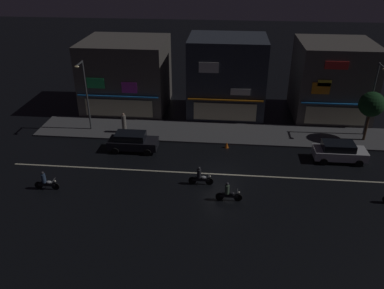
% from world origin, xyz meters
% --- Properties ---
extents(ground_plane, '(140.00, 140.00, 0.00)m').
position_xyz_m(ground_plane, '(0.00, 0.00, 0.00)').
color(ground_plane, black).
extents(lane_divider_stripe, '(34.46, 0.16, 0.01)m').
position_xyz_m(lane_divider_stripe, '(0.00, 0.00, 0.01)').
color(lane_divider_stripe, beige).
rests_on(lane_divider_stripe, ground).
extents(sidewalk_far, '(36.28, 4.61, 0.14)m').
position_xyz_m(sidewalk_far, '(0.00, 7.43, 0.07)').
color(sidewalk_far, '#4C4C4F').
rests_on(sidewalk_far, ground).
extents(storefront_left_block, '(8.77, 8.02, 7.36)m').
position_xyz_m(storefront_left_block, '(-10.88, 13.66, 3.68)').
color(storefront_left_block, '#56514C').
rests_on(storefront_left_block, ground).
extents(storefront_center_block, '(7.42, 7.66, 7.65)m').
position_xyz_m(storefront_center_block, '(10.88, 13.49, 3.82)').
color(storefront_center_block, '#56514C').
rests_on(storefront_center_block, ground).
extents(storefront_right_block, '(7.86, 6.42, 8.06)m').
position_xyz_m(storefront_right_block, '(-0.00, 12.87, 4.03)').
color(storefront_right_block, '#2D333D').
rests_on(storefront_right_block, ground).
extents(streetlamp_west, '(0.44, 1.64, 6.82)m').
position_xyz_m(streetlamp_west, '(-13.03, 6.77, 4.18)').
color(streetlamp_west, '#47494C').
rests_on(streetlamp_west, sidewalk_far).
extents(streetlamp_mid, '(0.44, 1.64, 6.95)m').
position_xyz_m(streetlamp_mid, '(13.29, 8.08, 4.25)').
color(streetlamp_mid, '#47494C').
rests_on(streetlamp_mid, sidewalk_far).
extents(pedestrian_on_sidewalk, '(0.42, 0.42, 1.98)m').
position_xyz_m(pedestrian_on_sidewalk, '(-9.56, 6.56, 1.05)').
color(pedestrian_on_sidewalk, gray).
rests_on(pedestrian_on_sidewalk, sidewalk_far).
extents(street_tree, '(2.24, 2.24, 4.64)m').
position_xyz_m(street_tree, '(12.95, 7.09, 3.63)').
color(street_tree, '#473323').
rests_on(street_tree, sidewalk_far).
extents(parked_car_near_kerb, '(4.30, 1.98, 1.67)m').
position_xyz_m(parked_car_near_kerb, '(9.70, 3.14, 0.87)').
color(parked_car_near_kerb, silver).
rests_on(parked_car_near_kerb, ground).
extents(parked_car_trailing, '(4.30, 1.98, 1.67)m').
position_xyz_m(parked_car_trailing, '(-7.97, 3.31, 0.87)').
color(parked_car_trailing, black).
rests_on(parked_car_trailing, ground).
extents(motorcycle_lead, '(1.90, 0.60, 1.52)m').
position_xyz_m(motorcycle_lead, '(-12.98, -3.29, 0.63)').
color(motorcycle_lead, black).
rests_on(motorcycle_lead, ground).
extents(motorcycle_following, '(1.90, 0.60, 1.52)m').
position_xyz_m(motorcycle_following, '(0.51, -3.44, 0.63)').
color(motorcycle_following, black).
rests_on(motorcycle_following, ground).
extents(motorcycle_trailing_far, '(1.90, 0.60, 1.52)m').
position_xyz_m(motorcycle_trailing_far, '(-1.62, -1.55, 0.63)').
color(motorcycle_trailing_far, black).
rests_on(motorcycle_trailing_far, ground).
extents(traffic_cone, '(0.36, 0.36, 0.55)m').
position_xyz_m(traffic_cone, '(0.30, 4.56, 0.28)').
color(traffic_cone, orange).
rests_on(traffic_cone, ground).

